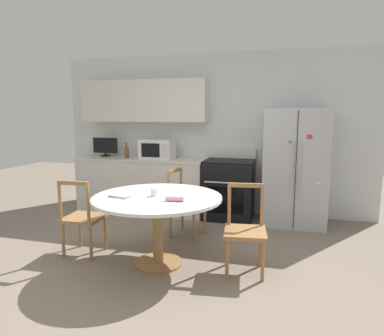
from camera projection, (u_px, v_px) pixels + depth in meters
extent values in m
plane|color=gray|center=(154.00, 280.00, 3.37)|extent=(14.00, 14.00, 0.00)
cube|color=silver|center=(212.00, 134.00, 5.70)|extent=(5.20, 0.10, 2.60)
cube|color=silver|center=(144.00, 101.00, 5.70)|extent=(2.17, 0.34, 0.68)
cube|color=silver|center=(142.00, 185.00, 5.78)|extent=(2.17, 0.62, 0.86)
cube|color=beige|center=(142.00, 159.00, 5.71)|extent=(2.19, 0.64, 0.03)
cube|color=#B2B5BA|center=(295.00, 167.00, 5.02)|extent=(0.90, 0.69, 1.70)
cube|color=#333333|center=(296.00, 171.00, 4.68)|extent=(0.01, 0.01, 1.64)
cylinder|color=silver|center=(292.00, 168.00, 4.68)|extent=(0.02, 0.02, 0.72)
cylinder|color=silver|center=(300.00, 168.00, 4.65)|extent=(0.02, 0.02, 0.72)
cube|color=white|center=(319.00, 183.00, 4.62)|extent=(0.04, 0.01, 0.04)
cube|color=red|center=(309.00, 137.00, 4.57)|extent=(0.07, 0.02, 0.05)
cube|color=#3FB259|center=(290.00, 142.00, 4.64)|extent=(0.04, 0.01, 0.03)
cube|color=black|center=(229.00, 190.00, 5.36)|extent=(0.75, 0.64, 0.90)
cube|color=black|center=(225.00, 200.00, 5.06)|extent=(0.54, 0.01, 0.40)
cylinder|color=silver|center=(225.00, 183.00, 5.00)|extent=(0.62, 0.02, 0.02)
cube|color=black|center=(229.00, 161.00, 5.29)|extent=(0.75, 0.64, 0.02)
cube|color=white|center=(232.00, 153.00, 5.55)|extent=(0.75, 0.06, 0.16)
cube|color=white|center=(157.00, 149.00, 5.60)|extent=(0.53, 0.36, 0.31)
cube|color=black|center=(150.00, 150.00, 5.44)|extent=(0.31, 0.01, 0.22)
cube|color=silver|center=(165.00, 151.00, 5.38)|extent=(0.11, 0.01, 0.23)
cylinder|color=black|center=(106.00, 156.00, 5.96)|extent=(0.16, 0.16, 0.02)
cylinder|color=black|center=(106.00, 154.00, 5.96)|extent=(0.03, 0.03, 0.04)
cube|color=black|center=(105.00, 145.00, 5.94)|extent=(0.44, 0.05, 0.26)
cylinder|color=brown|center=(127.00, 153.00, 5.68)|extent=(0.07, 0.07, 0.18)
cylinder|color=brown|center=(126.00, 145.00, 5.66)|extent=(0.03, 0.03, 0.07)
cylinder|color=#262626|center=(126.00, 143.00, 5.65)|extent=(0.03, 0.03, 0.01)
cylinder|color=white|center=(157.00, 198.00, 3.62)|extent=(1.37, 1.37, 0.03)
cylinder|color=#9E7042|center=(158.00, 231.00, 3.68)|extent=(0.11, 0.11, 0.70)
cylinder|color=#9E7042|center=(158.00, 263.00, 3.74)|extent=(0.52, 0.52, 0.03)
cube|color=#9E7042|center=(188.00, 205.00, 4.54)|extent=(0.49, 0.49, 0.04)
cylinder|color=#9E7042|center=(205.00, 219.00, 4.65)|extent=(0.04, 0.04, 0.41)
cylinder|color=#9E7042|center=(194.00, 227.00, 4.35)|extent=(0.04, 0.04, 0.41)
cylinder|color=#9E7042|center=(182.00, 216.00, 4.80)|extent=(0.04, 0.04, 0.41)
cylinder|color=#9E7042|center=(170.00, 223.00, 4.49)|extent=(0.04, 0.04, 0.41)
cylinder|color=#9E7042|center=(181.00, 183.00, 4.74)|extent=(0.04, 0.04, 0.45)
cylinder|color=#9E7042|center=(169.00, 188.00, 4.43)|extent=(0.04, 0.04, 0.45)
cube|color=#9E7042|center=(175.00, 170.00, 4.55)|extent=(0.10, 0.35, 0.04)
cube|color=#9E7042|center=(84.00, 218.00, 3.96)|extent=(0.44, 0.44, 0.04)
cylinder|color=#9E7042|center=(80.00, 231.00, 4.20)|extent=(0.04, 0.04, 0.41)
cylinder|color=#9E7042|center=(105.00, 233.00, 4.12)|extent=(0.04, 0.04, 0.41)
cylinder|color=#9E7042|center=(63.00, 241.00, 3.86)|extent=(0.04, 0.04, 0.41)
cylinder|color=#9E7042|center=(91.00, 243.00, 3.79)|extent=(0.04, 0.04, 0.41)
cylinder|color=#9E7042|center=(60.00, 201.00, 3.78)|extent=(0.04, 0.04, 0.45)
cylinder|color=#9E7042|center=(88.00, 202.00, 3.70)|extent=(0.04, 0.04, 0.45)
cube|color=#9E7042|center=(73.00, 183.00, 3.71)|extent=(0.35, 0.05, 0.04)
cube|color=#9E7042|center=(245.00, 232.00, 3.47)|extent=(0.47, 0.47, 0.04)
cylinder|color=#9E7042|center=(263.00, 261.00, 3.31)|extent=(0.04, 0.04, 0.41)
cylinder|color=#9E7042|center=(227.00, 259.00, 3.36)|extent=(0.04, 0.04, 0.41)
cylinder|color=#9E7042|center=(261.00, 248.00, 3.65)|extent=(0.04, 0.04, 0.41)
cylinder|color=#9E7042|center=(228.00, 246.00, 3.70)|extent=(0.04, 0.04, 0.41)
cylinder|color=#9E7042|center=(262.00, 205.00, 3.60)|extent=(0.04, 0.04, 0.45)
cylinder|color=#9E7042|center=(229.00, 204.00, 3.64)|extent=(0.04, 0.04, 0.45)
cube|color=#9E7042|center=(246.00, 185.00, 3.59)|extent=(0.35, 0.08, 0.04)
cylinder|color=silver|center=(154.00, 192.00, 3.62)|extent=(0.08, 0.08, 0.08)
cylinder|color=red|center=(154.00, 194.00, 3.62)|extent=(0.07, 0.07, 0.04)
cylinder|color=pink|center=(175.00, 199.00, 3.40)|extent=(0.19, 0.08, 0.05)
cube|color=white|center=(125.00, 195.00, 3.66)|extent=(0.31, 0.36, 0.01)
cube|color=beige|center=(125.00, 194.00, 3.66)|extent=(0.30, 0.35, 0.01)
cube|color=silver|center=(125.00, 194.00, 3.66)|extent=(0.28, 0.34, 0.01)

